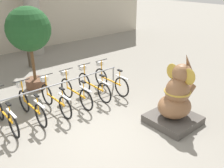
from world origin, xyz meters
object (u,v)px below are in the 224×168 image
bicycle_5 (93,85)px  person_pedestrian (28,45)px  bicycle_3 (55,98)px  potted_tree (29,32)px  elephant_statue (176,101)px  bicycle_6 (110,80)px  bicycle_1 (5,114)px  bicycle_4 (75,92)px  bicycle_2 (31,105)px

bicycle_5 → person_pedestrian: bearing=95.2°
bicycle_3 → potted_tree: 2.48m
bicycle_5 → elephant_statue: elephant_statue is taller
bicycle_5 → bicycle_6: 0.70m
bicycle_1 → elephant_statue: 4.44m
bicycle_1 → bicycle_6: size_ratio=1.00×
bicycle_4 → bicycle_6: bearing=-0.1°
bicycle_3 → person_pedestrian: person_pedestrian is taller
bicycle_4 → person_pedestrian: person_pedestrian is taller
elephant_statue → person_pedestrian: size_ratio=1.15×
bicycle_5 → bicycle_3: bearing=-178.5°
bicycle_4 → bicycle_6: 1.40m
bicycle_4 → bicycle_6: size_ratio=1.00×
bicycle_2 → bicycle_4: 1.40m
bicycle_2 → potted_tree: bearing=62.4°
bicycle_4 → bicycle_5: same height
bicycle_1 → potted_tree: 2.94m
elephant_statue → potted_tree: size_ratio=0.68×
bicycle_1 → bicycle_2: same height
elephant_statue → person_pedestrian: elephant_statue is taller
person_pedestrian → bicycle_1: bearing=-121.3°
bicycle_2 → bicycle_6: size_ratio=1.00×
bicycle_6 → potted_tree: bearing=134.0°
bicycle_1 → bicycle_4: 2.10m
bicycle_2 → bicycle_4: same height
bicycle_4 → potted_tree: size_ratio=0.62×
bicycle_2 → bicycle_3: bearing=-3.7°
person_pedestrian → potted_tree: 2.49m
bicycle_1 → bicycle_3: (1.40, -0.06, 0.00)m
bicycle_4 → person_pedestrian: 4.11m
bicycle_1 → elephant_statue: size_ratio=0.91×
bicycle_1 → bicycle_3: 1.40m
bicycle_1 → bicycle_4: size_ratio=1.00×
elephant_statue → bicycle_1: bearing=142.7°
bicycle_3 → elephant_statue: size_ratio=0.91×
bicycle_6 → person_pedestrian: (-1.06, 4.06, 0.59)m
bicycle_4 → potted_tree: (-0.43, 1.89, 1.57)m
bicycle_1 → elephant_statue: (3.53, -2.69, 0.24)m
bicycle_3 → bicycle_5: same height
bicycle_2 → bicycle_6: same height
bicycle_2 → bicycle_1: bearing=179.0°
bicycle_1 → bicycle_6: bearing=-0.8°
bicycle_6 → potted_tree: 3.06m
bicycle_2 → elephant_statue: elephant_statue is taller
potted_tree → person_pedestrian: bearing=70.6°
bicycle_4 → person_pedestrian: bearing=85.3°
bicycle_5 → elephant_statue: bearing=-74.7°
bicycle_2 → bicycle_5: bearing=-0.2°
bicycle_2 → potted_tree: size_ratio=0.62×
bicycle_2 → bicycle_5: size_ratio=1.00×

